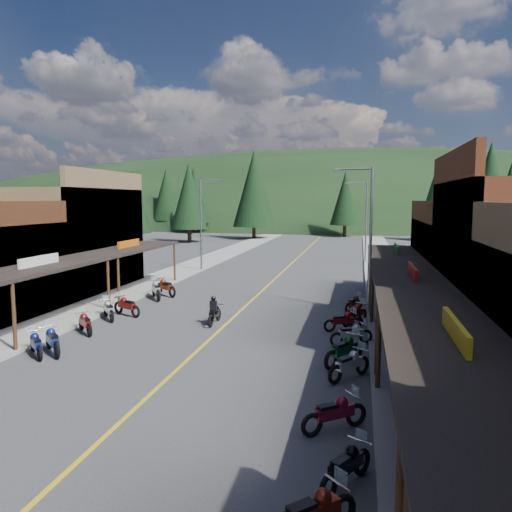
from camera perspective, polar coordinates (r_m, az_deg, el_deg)
The scene contains 39 objects.
ground at distance 21.63m, azimuth -6.39°, elevation -10.42°, with size 220.00×220.00×0.00m, color #38383A.
centerline at distance 40.66m, azimuth 2.42°, elevation -2.40°, with size 0.15×90.00×0.01m, color gold.
sidewalk_west at distance 42.92m, azimuth -9.12°, elevation -1.91°, with size 3.40×94.00×0.15m, color gray.
sidewalk_east at distance 40.19m, azimuth 14.77°, elevation -2.61°, with size 3.40×94.00×0.15m, color gray.
shop_west_3 at distance 37.11m, azimuth -21.43°, elevation 1.77°, with size 10.90×10.20×8.20m.
shop_east_3 at distance 32.00m, azimuth 24.77°, elevation -0.83°, with size 10.90×10.20×6.20m.
streetlight_1 at distance 43.81m, azimuth -6.15°, elevation 4.07°, with size 2.16×0.18×8.00m.
streetlight_2 at distance 27.71m, azimuth 12.67°, elevation 2.57°, with size 2.16×0.18×8.00m.
streetlight_3 at distance 49.68m, azimuth 12.31°, elevation 4.24°, with size 2.16×0.18×8.00m.
ridge_hill at distance 154.91m, azimuth 9.38°, elevation 4.07°, with size 310.00×140.00×60.00m, color black.
pine_0 at distance 93.97m, azimuth -18.00°, elevation 6.29°, with size 5.04×5.04×11.00m.
pine_1 at distance 94.70m, azimuth -7.07°, elevation 7.01°, with size 5.88×5.88×12.50m.
pine_2 at distance 79.40m, azimuth -0.23°, elevation 7.71°, with size 6.72×6.72×14.00m.
pine_3 at distance 85.68m, azimuth 10.16°, elevation 6.51°, with size 5.04×5.04×11.00m.
pine_4 at distance 80.48m, azimuth 20.13°, elevation 6.77°, with size 5.88×5.88×12.50m.
pine_7 at distance 103.11m, azimuth -10.23°, elevation 6.91°, with size 5.88×5.88×12.50m.
pine_8 at distance 66.11m, azimuth -13.85°, elevation 6.03°, with size 4.48×4.48×10.00m.
pine_9 at distance 66.97m, azimuth 27.07°, elevation 5.86°, with size 4.93×4.93×10.80m.
pine_10 at distance 73.84m, azimuth -7.67°, elevation 6.81°, with size 5.38×5.38×11.60m.
pine_11 at distance 59.21m, azimuth 25.13°, elevation 6.75°, with size 5.82×5.82×12.40m.
bike_west_6 at distance 22.09m, azimuth -23.84°, elevation -9.08°, with size 0.65×1.96×1.12m, color navy, non-canonical shape.
bike_west_7 at distance 22.18m, azimuth -22.24°, elevation -8.79°, with size 0.72×2.16×1.24m, color navy, non-canonical shape.
bike_west_8 at distance 24.90m, azimuth -18.95°, elevation -7.14°, with size 0.65×1.96×1.12m, color maroon, non-canonical shape.
bike_west_9 at distance 27.35m, azimuth -16.49°, elevation -5.80°, with size 0.68×2.03×1.16m, color #A5A6AA, non-canonical shape.
bike_west_10 at distance 27.97m, azimuth -14.56°, elevation -5.43°, with size 0.70×2.11×1.21m, color maroon, non-canonical shape.
bike_west_11 at distance 32.17m, azimuth -11.36°, elevation -3.68°, with size 0.78×2.35×1.34m, color #A1A1A6, non-canonical shape.
bike_west_12 at distance 33.11m, azimuth -10.32°, elevation -3.39°, with size 0.77×2.31×1.32m, color maroon, non-canonical shape.
bike_east_3 at distance 10.29m, azimuth 6.42°, elevation -27.09°, with size 0.69×2.06×1.18m, color maroon, non-canonical shape.
bike_east_4 at distance 11.93m, azimuth 10.27°, elevation -22.37°, with size 0.63×1.88×1.07m, color black, non-canonical shape.
bike_east_5 at distance 14.27m, azimuth 8.97°, elevation -17.13°, with size 0.67×2.02×1.15m, color maroon, non-canonical shape.
bike_east_6 at distance 18.10m, azimuth 10.62°, elevation -11.92°, with size 0.69×2.08×1.19m, color #ABACB0, non-canonical shape.
bike_east_7 at distance 19.49m, azimuth 10.05°, elevation -10.37°, with size 0.77×2.31×1.32m, color #0B3B17, non-canonical shape.
bike_east_8 at distance 22.12m, azimuth 10.85°, elevation -8.61°, with size 0.65×1.96×1.12m, color #9F9FA4, non-canonical shape.
bike_east_9 at distance 24.36m, azimuth 9.89°, elevation -7.23°, with size 0.63×1.89×1.08m, color maroon, non-canonical shape.
bike_east_10 at distance 25.71m, azimuth 11.24°, elevation -6.37°, with size 0.71×2.13×1.22m, color #64170D, non-canonical shape.
bike_east_11 at distance 28.60m, azimuth 11.12°, elevation -5.23°, with size 0.62×1.86×1.06m, color maroon, non-canonical shape.
rider_on_bike at distance 25.40m, azimuth -4.77°, elevation -6.46°, with size 0.66×1.96×1.49m.
pedestrian_east_a at distance 14.52m, azimuth 20.26°, elevation -14.93°, with size 0.67×0.44×1.84m, color #2A2233.
pedestrian_east_b at distance 33.65m, azimuth 14.07°, elevation -2.59°, with size 0.91×0.52×1.87m, color brown.
Camera 1 is at (6.51, -19.65, 6.27)m, focal length 35.00 mm.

